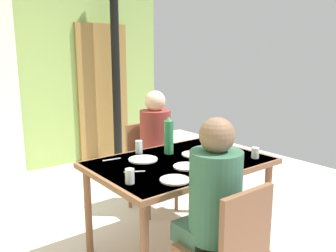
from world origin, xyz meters
name	(u,v)px	position (x,y,z in m)	size (l,w,h in m)	color
wall_back	(19,65)	(0.00, 2.59, 1.42)	(4.21, 0.10, 2.85)	#95B75E
door_wooden	(103,93)	(1.15, 2.51, 1.00)	(0.80, 0.05, 2.00)	olive
stove_pipe_column	(116,64)	(1.22, 2.24, 1.42)	(0.12, 0.12, 2.85)	black
dining_table	(180,170)	(0.38, -0.20, 0.67)	(1.35, 0.92, 0.75)	brown
chair_near_diner	(230,248)	(0.06, -1.01, 0.50)	(0.40, 0.40, 0.87)	brown
chair_far_diner	(149,161)	(0.64, 0.62, 0.50)	(0.40, 0.40, 0.87)	brown
person_near_diner	(214,193)	(0.06, -0.87, 0.78)	(0.30, 0.37, 0.77)	#3E6554
person_far_diner	(156,136)	(0.64, 0.48, 0.78)	(0.30, 0.37, 0.77)	brown
water_bottle_green_near	(169,136)	(0.43, 0.01, 0.89)	(0.08, 0.08, 0.31)	#2A7B48
water_bottle_green_far	(212,135)	(0.81, -0.11, 0.87)	(0.06, 0.06, 0.27)	#269A52
serving_bowl_center	(229,155)	(0.73, -0.38, 0.77)	(0.17, 0.17, 0.06)	#F3E7C6
dinner_plate_near_left	(187,166)	(0.31, -0.35, 0.75)	(0.20, 0.20, 0.01)	white
dinner_plate_near_right	(143,159)	(0.16, -0.01, 0.75)	(0.23, 0.23, 0.01)	white
dinner_plate_far_center	(194,154)	(0.57, -0.15, 0.75)	(0.21, 0.21, 0.01)	white
dinner_plate_far_side	(175,180)	(0.07, -0.51, 0.75)	(0.20, 0.20, 0.01)	white
drinking_glass_by_near_diner	(139,147)	(0.24, 0.18, 0.80)	(0.06, 0.06, 0.11)	silver
drinking_glass_by_far_diner	(130,176)	(-0.19, -0.37, 0.79)	(0.06, 0.06, 0.10)	silver
drinking_glass_spare_center	(255,153)	(0.89, -0.51, 0.79)	(0.06, 0.06, 0.09)	silver
cutlery_knife_near	(134,172)	(-0.05, -0.20, 0.75)	(0.15, 0.02, 0.00)	silver
cutlery_fork_near	(112,159)	(-0.03, 0.15, 0.75)	(0.15, 0.02, 0.00)	silver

